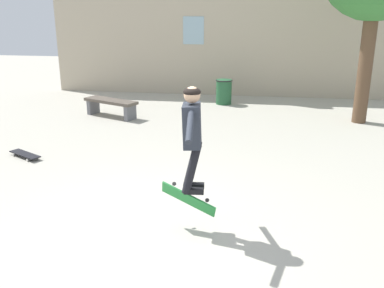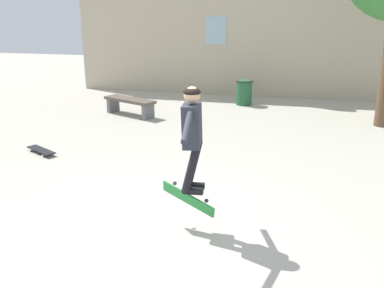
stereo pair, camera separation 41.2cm
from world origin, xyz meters
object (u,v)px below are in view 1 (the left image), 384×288
park_bench (111,104)px  skateboard_resting (25,154)px  skateboard_flipping (188,199)px  trash_bin (224,91)px  skater (192,131)px

park_bench → skateboard_resting: (-0.61, -3.51, -0.28)m
park_bench → skateboard_flipping: size_ratio=2.10×
park_bench → skateboard_resting: 3.57m
trash_bin → skateboard_resting: 6.66m
park_bench → trash_bin: size_ratio=2.17×
skateboard_flipping → skateboard_resting: bearing=162.4°
skater → skateboard_resting: skater is taller
park_bench → skater: 6.77m
park_bench → trash_bin: bearing=59.5°
skateboard_resting → trash_bin: bearing=86.5°
skateboard_flipping → skater: bearing=13.2°
trash_bin → skater: 8.07m
park_bench → trash_bin: trash_bin is taller
park_bench → skater: bearing=-37.8°
park_bench → skateboard_flipping: skateboard_flipping is taller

